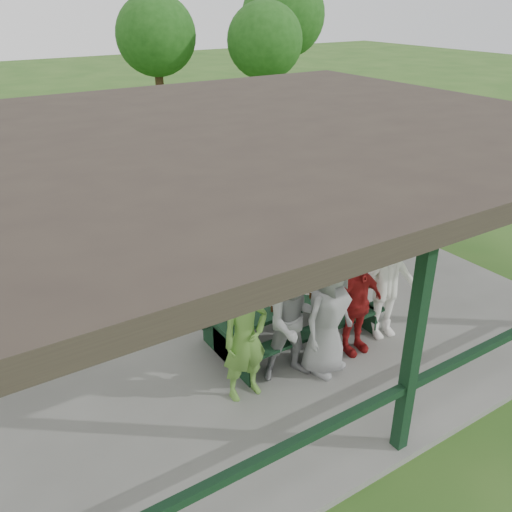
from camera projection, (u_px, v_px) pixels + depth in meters
ground at (239, 314)px, 9.60m from camera, size 90.00×90.00×0.00m
concrete_slab at (239, 311)px, 9.58m from camera, size 10.00×8.00×0.10m
pavilion_structure at (236, 136)px, 8.22m from camera, size 10.60×8.60×3.24m
picnic_table_near at (292, 312)px, 8.56m from camera, size 2.76×1.39×0.75m
picnic_table_far at (224, 266)px, 10.04m from camera, size 2.39×1.39×0.75m
table_setting at (288, 295)px, 8.44m from camera, size 2.44×0.45×0.10m
contestant_green at (245, 338)px, 7.15m from camera, size 0.67×0.45×1.82m
contestant_grey_left at (295, 322)px, 7.51m from camera, size 1.06×0.93×1.83m
contestant_grey_mid at (327, 314)px, 7.65m from camera, size 1.03×0.80×1.87m
contestant_red at (356, 304)px, 8.11m from camera, size 0.97×0.42×1.65m
contestant_white_fedora at (389, 283)px, 8.42m from camera, size 1.35×0.93×1.98m
spectator_lblue at (182, 241)px, 10.45m from camera, size 1.37×0.62×1.42m
spectator_blue at (112, 241)px, 10.14m from camera, size 0.73×0.61×1.70m
spectator_grey at (255, 217)px, 11.19m from camera, size 0.84×0.65×1.71m
pickup_truck at (92, 157)px, 16.19m from camera, size 5.51×3.64×1.41m
farm_trailer at (80, 178)px, 14.46m from camera, size 3.98×2.30×1.38m
tree_mid at (156, 36)px, 22.61m from camera, size 3.35×3.35×5.23m
tree_right at (265, 41)px, 22.51m from camera, size 3.16×3.16×4.94m
tree_far_right at (283, 15)px, 25.79m from camera, size 3.96×3.96×6.18m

